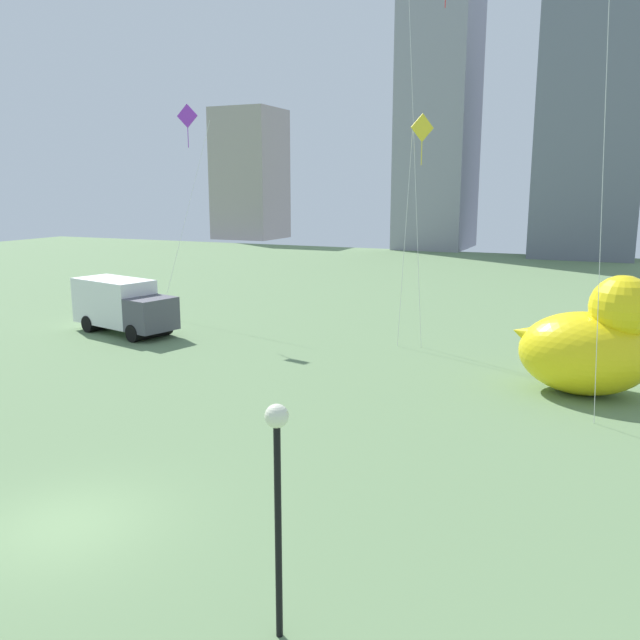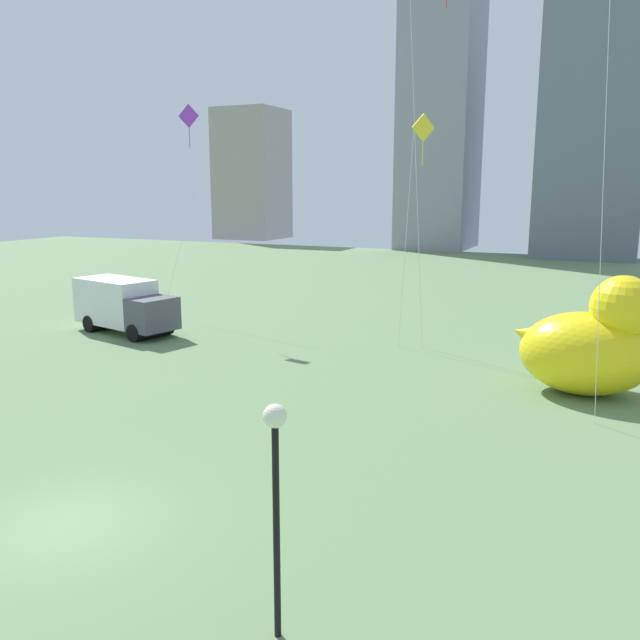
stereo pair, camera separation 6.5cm
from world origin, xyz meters
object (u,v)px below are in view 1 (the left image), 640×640
Objects in this scene: box_truck at (123,306)px; kite_purple at (187,126)px; kite_yellow at (421,137)px; giant_inflatable_duck at (591,344)px; lamppost at (277,472)px.

kite_purple reaches higher than box_truck.
kite_yellow is 13.64m from kite_purple.
box_truck is 0.59× the size of kite_yellow.
lamppost is at bearing -104.44° from giant_inflatable_duck.
kite_purple is at bearing 164.79° from giant_inflatable_duck.
kite_yellow is at bearing 13.65° from box_truck.
kite_yellow is at bearing -3.39° from kite_purple.
box_truck is (-23.15, 1.45, -0.49)m from giant_inflatable_duck.
kite_purple reaches higher than lamppost.
giant_inflatable_duck reaches higher than lamppost.
giant_inflatable_duck is 23.20m from box_truck.
lamppost reaches higher than box_truck.
box_truck is (-18.81, 18.32, -1.59)m from lamppost.
kite_purple reaches higher than giant_inflatable_duck.
kite_purple is (1.45, 4.45, 9.55)m from box_truck.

